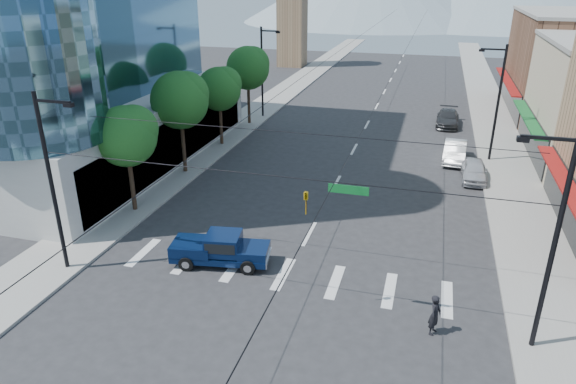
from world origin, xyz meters
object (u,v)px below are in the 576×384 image
pedestrian (435,315)px  parked_car_mid (455,152)px  parked_car_far (448,118)px  parked_car_near (474,171)px  pickup_truck (220,248)px

pedestrian → parked_car_mid: bearing=16.0°
parked_car_mid → parked_car_far: (-0.52, 10.54, -0.03)m
parked_car_near → parked_car_mid: size_ratio=0.89×
pedestrian → parked_car_mid: (1.10, 22.39, -0.12)m
parked_car_near → parked_car_far: bearing=97.3°
parked_car_mid → parked_car_far: size_ratio=0.92×
parked_car_far → parked_car_near: bearing=-81.4°
pickup_truck → parked_car_far: 32.21m
parked_car_mid → parked_car_far: bearing=96.2°
pickup_truck → parked_car_near: (12.98, 15.76, -0.17)m
parked_car_near → parked_car_mid: (-1.28, 3.90, 0.06)m
pickup_truck → parked_car_mid: bearing=50.1°
parked_car_near → pedestrian: bearing=-97.2°
pedestrian → parked_car_mid: size_ratio=0.38×
pickup_truck → parked_car_near: pickup_truck is taller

